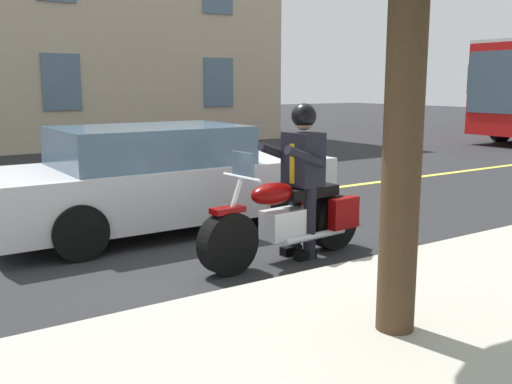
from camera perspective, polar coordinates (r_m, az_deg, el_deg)
name	(u,v)px	position (r m, az deg, el deg)	size (l,w,h in m)	color
ground_plane	(206,241)	(7.47, -4.90, -4.75)	(80.00, 80.00, 0.00)	#28282B
lane_center_stripe	(142,212)	(9.22, -10.95, -1.95)	(60.00, 0.16, 0.01)	#E5DB4C
motorcycle_main	(289,220)	(6.59, 3.23, -2.72)	(2.22, 0.71, 1.26)	black
rider_main	(302,167)	(6.61, 4.48, 2.45)	(0.65, 0.59, 1.74)	black
car_silver	(161,178)	(8.06, -9.18, 1.30)	(4.60, 1.92, 1.40)	silver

